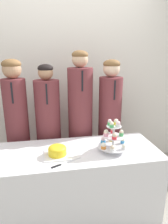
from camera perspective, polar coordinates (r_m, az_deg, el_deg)
The scene contains 9 objects.
wall_back at distance 2.80m, azimuth -5.45°, elevation 10.92°, with size 9.00×0.06×2.70m.
table at distance 2.15m, azimuth -1.99°, elevation -19.47°, with size 1.59×0.64×0.71m.
round_cake at distance 1.87m, azimuth -7.63°, elevation -10.88°, with size 0.24×0.24×0.10m.
cake_knife at distance 1.75m, azimuth -6.34°, elevation -14.63°, with size 0.27×0.14×0.01m.
cupcake_stand at distance 1.91m, azimuth 8.25°, elevation -7.12°, with size 0.28×0.28×0.31m.
student_0 at distance 2.43m, azimuth -18.39°, elevation -4.80°, with size 0.26×0.26×1.56m.
student_1 at distance 2.42m, azimuth -10.03°, elevation -5.73°, with size 0.29×0.29×1.50m.
student_2 at distance 2.42m, azimuth -1.05°, elevation -3.54°, with size 0.29×0.30×1.65m.
student_3 at distance 2.52m, azimuth 7.26°, elevation -3.77°, with size 0.28×0.28×1.55m.
Camera 1 is at (-0.25, -1.40, 1.61)m, focal length 32.00 mm.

